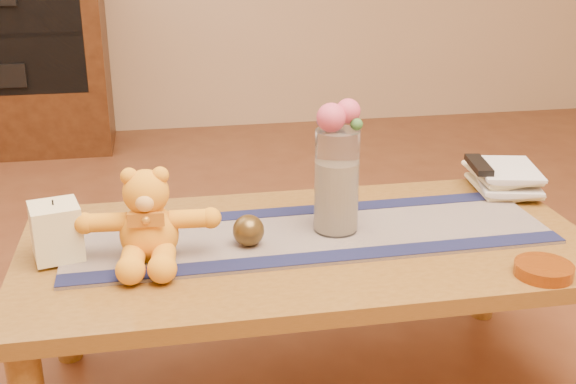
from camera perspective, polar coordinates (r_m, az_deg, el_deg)
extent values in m
cube|color=brown|center=(1.77, 1.60, -4.45)|extent=(1.40, 0.70, 0.04)
cylinder|color=brown|center=(2.11, -17.63, -7.87)|extent=(0.07, 0.07, 0.41)
cylinder|color=brown|center=(2.31, 15.72, -5.09)|extent=(0.07, 0.07, 0.41)
cube|color=#1C1843|center=(1.78, 1.79, -3.37)|extent=(1.20, 0.37, 0.01)
cube|color=#13173B|center=(1.65, 2.94, -5.22)|extent=(1.20, 0.08, 0.00)
cube|color=#13173B|center=(1.91, 0.80, -1.50)|extent=(1.20, 0.08, 0.00)
cube|color=beige|center=(1.71, -18.12, -2.99)|extent=(0.13, 0.13, 0.13)
cylinder|color=black|center=(1.69, -18.38, -0.80)|extent=(0.00, 0.00, 0.01)
cylinder|color=silver|center=(1.75, 3.93, 0.86)|extent=(0.11, 0.11, 0.26)
cylinder|color=beige|center=(1.76, 3.90, -0.33)|extent=(0.09, 0.09, 0.18)
sphere|color=#C64662|center=(1.69, 3.49, 5.99)|extent=(0.07, 0.07, 0.07)
sphere|color=#C64662|center=(1.71, 4.85, 6.50)|extent=(0.06, 0.06, 0.06)
sphere|color=#4A489D|center=(1.74, 4.09, 6.18)|extent=(0.04, 0.04, 0.04)
sphere|color=#4A489D|center=(1.72, 2.91, 5.74)|extent=(0.04, 0.04, 0.04)
sphere|color=#33662D|center=(1.70, 5.53, 5.43)|extent=(0.03, 0.03, 0.03)
sphere|color=#4E3B1A|center=(1.70, -3.20, -3.10)|extent=(0.09, 0.09, 0.08)
imported|color=#F9F1C1|center=(2.14, 14.82, 0.32)|extent=(0.19, 0.24, 0.02)
imported|color=#F9F1C1|center=(2.13, 15.03, 0.76)|extent=(0.22, 0.26, 0.02)
imported|color=#F9F1C1|center=(2.13, 14.74, 1.30)|extent=(0.18, 0.23, 0.02)
imported|color=#F9F1C1|center=(2.12, 15.08, 1.74)|extent=(0.21, 0.26, 0.02)
cube|color=black|center=(2.11, 15.08, 2.12)|extent=(0.07, 0.17, 0.02)
cylinder|color=#BF5914|center=(1.68, 19.85, -5.89)|extent=(0.14, 0.14, 0.03)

